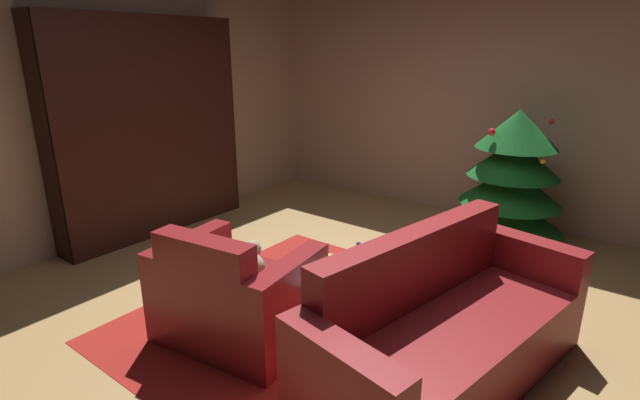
{
  "coord_description": "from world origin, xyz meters",
  "views": [
    {
      "loc": [
        1.84,
        -2.68,
        1.96
      ],
      "look_at": [
        -0.25,
        0.05,
        0.85
      ],
      "focal_mm": 26.77,
      "sensor_mm": 36.0,
      "label": 1
    }
  ],
  "objects_px": {
    "decorated_tree": "(512,179)",
    "bookshelf_unit": "(159,131)",
    "armchair_red": "(235,297)",
    "couch_red": "(444,334)",
    "coffee_table": "(333,278)",
    "book_stack_on_table": "(328,264)",
    "bottle_on_table": "(358,260)"
  },
  "relations": [
    {
      "from": "coffee_table",
      "to": "book_stack_on_table",
      "type": "xyz_separation_m",
      "value": [
        -0.05,
        0.0,
        0.09
      ]
    },
    {
      "from": "coffee_table",
      "to": "bottle_on_table",
      "type": "height_order",
      "value": "bottle_on_table"
    },
    {
      "from": "armchair_red",
      "to": "couch_red",
      "type": "xyz_separation_m",
      "value": [
        1.33,
        0.46,
        0.0
      ]
    },
    {
      "from": "bookshelf_unit",
      "to": "armchair_red",
      "type": "distance_m",
      "value": 2.55
    },
    {
      "from": "coffee_table",
      "to": "book_stack_on_table",
      "type": "bearing_deg",
      "value": 174.61
    },
    {
      "from": "coffee_table",
      "to": "armchair_red",
      "type": "bearing_deg",
      "value": -129.81
    },
    {
      "from": "bookshelf_unit",
      "to": "couch_red",
      "type": "distance_m",
      "value": 3.67
    },
    {
      "from": "coffee_table",
      "to": "bottle_on_table",
      "type": "xyz_separation_m",
      "value": [
        0.12,
        0.13,
        0.13
      ]
    },
    {
      "from": "coffee_table",
      "to": "book_stack_on_table",
      "type": "relative_size",
      "value": 2.85
    },
    {
      "from": "coffee_table",
      "to": "couch_red",
      "type": "bearing_deg",
      "value": -5.3
    },
    {
      "from": "bookshelf_unit",
      "to": "couch_red",
      "type": "xyz_separation_m",
      "value": [
        3.54,
        -0.56,
        -0.79
      ]
    },
    {
      "from": "coffee_table",
      "to": "decorated_tree",
      "type": "height_order",
      "value": "decorated_tree"
    },
    {
      "from": "coffee_table",
      "to": "bookshelf_unit",
      "type": "bearing_deg",
      "value": 169.77
    },
    {
      "from": "couch_red",
      "to": "coffee_table",
      "type": "height_order",
      "value": "couch_red"
    },
    {
      "from": "bookshelf_unit",
      "to": "couch_red",
      "type": "relative_size",
      "value": 1.07
    },
    {
      "from": "coffee_table",
      "to": "decorated_tree",
      "type": "relative_size",
      "value": 0.47
    },
    {
      "from": "couch_red",
      "to": "decorated_tree",
      "type": "bearing_deg",
      "value": 98.38
    },
    {
      "from": "bookshelf_unit",
      "to": "armchair_red",
      "type": "bearing_deg",
      "value": -24.75
    },
    {
      "from": "couch_red",
      "to": "bottle_on_table",
      "type": "xyz_separation_m",
      "value": [
        -0.76,
        0.21,
        0.19
      ]
    },
    {
      "from": "armchair_red",
      "to": "book_stack_on_table",
      "type": "height_order",
      "value": "armchair_red"
    },
    {
      "from": "decorated_tree",
      "to": "couch_red",
      "type": "bearing_deg",
      "value": -81.62
    },
    {
      "from": "decorated_tree",
      "to": "bookshelf_unit",
      "type": "bearing_deg",
      "value": -150.34
    },
    {
      "from": "decorated_tree",
      "to": "coffee_table",
      "type": "bearing_deg",
      "value": -103.07
    },
    {
      "from": "armchair_red",
      "to": "bottle_on_table",
      "type": "bearing_deg",
      "value": 49.55
    },
    {
      "from": "book_stack_on_table",
      "to": "armchair_red",
      "type": "bearing_deg",
      "value": -126.3
    },
    {
      "from": "coffee_table",
      "to": "bottle_on_table",
      "type": "bearing_deg",
      "value": 47.07
    },
    {
      "from": "bottle_on_table",
      "to": "decorated_tree",
      "type": "relative_size",
      "value": 0.16
    },
    {
      "from": "bookshelf_unit",
      "to": "armchair_red",
      "type": "xyz_separation_m",
      "value": [
        2.21,
        -1.02,
        -0.79
      ]
    },
    {
      "from": "armchair_red",
      "to": "couch_red",
      "type": "bearing_deg",
      "value": 18.92
    },
    {
      "from": "couch_red",
      "to": "coffee_table",
      "type": "relative_size",
      "value": 3.24
    },
    {
      "from": "book_stack_on_table",
      "to": "decorated_tree",
      "type": "xyz_separation_m",
      "value": [
        0.58,
        2.29,
        0.23
      ]
    },
    {
      "from": "couch_red",
      "to": "armchair_red",
      "type": "bearing_deg",
      "value": -161.08
    }
  ]
}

